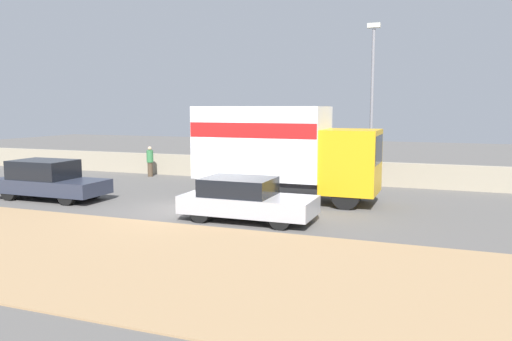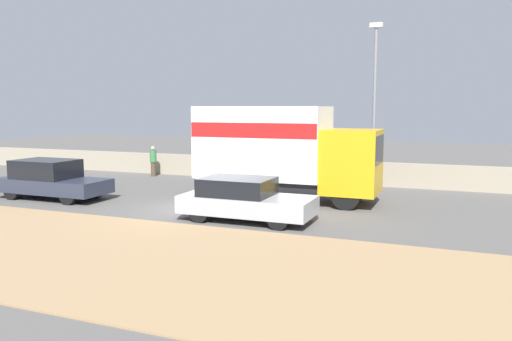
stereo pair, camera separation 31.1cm
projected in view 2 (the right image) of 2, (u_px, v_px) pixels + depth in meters
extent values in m
plane|color=#514F4C|center=(202.00, 210.00, 17.71)|extent=(80.00, 80.00, 0.00)
cube|color=#937551|center=(97.00, 252.00, 12.53)|extent=(60.00, 6.79, 0.04)
cube|color=gray|center=(277.00, 169.00, 24.96)|extent=(60.00, 0.35, 1.11)
cylinder|color=slate|center=(374.00, 110.00, 22.29)|extent=(0.14, 0.14, 7.06)
cube|color=beige|center=(376.00, 25.00, 21.83)|extent=(0.56, 0.28, 0.20)
cube|color=gold|center=(352.00, 161.00, 18.43)|extent=(2.00, 2.23, 2.35)
cube|color=black|center=(379.00, 150.00, 18.01)|extent=(0.06, 1.89, 1.04)
cube|color=#2D2D33|center=(263.00, 180.00, 19.84)|extent=(5.04, 1.36, 0.25)
cube|color=white|center=(263.00, 142.00, 19.65)|extent=(5.04, 2.47, 2.80)
cube|color=red|center=(263.00, 129.00, 19.59)|extent=(5.02, 2.49, 0.56)
cylinder|color=black|center=(356.00, 188.00, 19.44)|extent=(1.02, 0.28, 1.02)
cylinder|color=black|center=(346.00, 196.00, 17.70)|extent=(1.02, 0.28, 1.02)
cylinder|color=black|center=(241.00, 181.00, 21.25)|extent=(1.02, 0.28, 1.02)
cylinder|color=black|center=(221.00, 187.00, 19.51)|extent=(1.02, 0.28, 1.02)
cylinder|color=black|center=(263.00, 182.00, 20.88)|extent=(1.02, 0.28, 1.02)
cylinder|color=black|center=(245.00, 189.00, 19.14)|extent=(1.02, 0.28, 1.02)
cube|color=#9E9EA3|center=(247.00, 204.00, 15.98)|extent=(4.28, 1.84, 0.57)
cube|color=black|center=(238.00, 186.00, 16.04)|extent=(2.22, 1.69, 0.56)
cylinder|color=black|center=(294.00, 209.00, 16.26)|extent=(0.66, 0.20, 0.66)
cylinder|color=black|center=(278.00, 219.00, 14.78)|extent=(0.66, 0.20, 0.66)
cylinder|color=black|center=(221.00, 203.00, 17.23)|extent=(0.66, 0.20, 0.66)
cylinder|color=black|center=(199.00, 212.00, 15.76)|extent=(0.66, 0.20, 0.66)
cube|color=#282D3D|center=(54.00, 185.00, 19.86)|extent=(4.53, 1.80, 0.55)
cube|color=black|center=(46.00, 169.00, 19.91)|extent=(2.36, 1.66, 0.73)
cylinder|color=black|center=(96.00, 189.00, 20.08)|extent=(0.72, 0.20, 0.72)
cylinder|color=black|center=(68.00, 195.00, 18.64)|extent=(0.72, 0.20, 0.72)
cylinder|color=black|center=(42.00, 185.00, 21.12)|extent=(0.72, 0.20, 0.72)
cylinder|color=black|center=(12.00, 191.00, 19.68)|extent=(0.72, 0.20, 0.72)
cylinder|color=#473828|center=(153.00, 169.00, 26.46)|extent=(0.27, 0.27, 0.76)
cylinder|color=#33723F|center=(153.00, 156.00, 26.37)|extent=(0.35, 0.35, 0.63)
sphere|color=tan|center=(153.00, 148.00, 26.32)|extent=(0.20, 0.20, 0.20)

